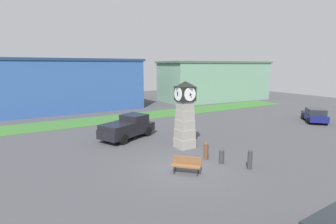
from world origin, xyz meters
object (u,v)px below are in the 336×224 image
(bollard_mid_row, at_px, (222,156))
(pickup_truck, at_px, (128,127))
(bollard_near_tower, at_px, (250,159))
(car_end_of_row, at_px, (315,115))
(clock_tower, at_px, (185,115))
(bollard_far_row, at_px, (206,151))
(bench, at_px, (186,164))

(bollard_mid_row, distance_m, pickup_truck, 8.60)
(bollard_near_tower, xyz_separation_m, car_end_of_row, (15.63, 5.38, 0.16))
(clock_tower, distance_m, pickup_truck, 5.30)
(clock_tower, bearing_deg, bollard_near_tower, -79.83)
(bollard_mid_row, relative_size, bollard_far_row, 0.82)
(bollard_mid_row, bearing_deg, pickup_truck, 108.63)
(bollard_far_row, bearing_deg, car_end_of_row, 9.69)
(bench, bearing_deg, clock_tower, 56.94)
(clock_tower, bearing_deg, bench, -123.06)
(car_end_of_row, bearing_deg, bollard_near_tower, -161.01)
(car_end_of_row, xyz_separation_m, pickup_truck, (-19.17, 4.24, 0.19))
(bench, bearing_deg, pickup_truck, 90.65)
(pickup_truck, bearing_deg, bollard_near_tower, -69.79)
(bollard_mid_row, height_order, bench, bollard_mid_row)
(bollard_near_tower, bearing_deg, clock_tower, 100.17)
(bollard_near_tower, relative_size, bench, 0.76)
(clock_tower, height_order, bench, clock_tower)
(bollard_mid_row, xyz_separation_m, bollard_far_row, (-0.37, 1.03, 0.11))
(car_end_of_row, bearing_deg, bollard_far_row, -170.31)
(bollard_near_tower, xyz_separation_m, bollard_far_row, (-1.17, 2.51, -0.01))
(clock_tower, relative_size, bench, 3.17)
(bollard_mid_row, relative_size, pickup_truck, 0.18)
(bollard_far_row, xyz_separation_m, car_end_of_row, (16.80, 2.87, 0.17))
(bollard_far_row, bearing_deg, bollard_near_tower, -65.08)
(bollard_mid_row, bearing_deg, clock_tower, 92.16)
(pickup_truck, bearing_deg, car_end_of_row, -12.46)
(bollard_mid_row, height_order, pickup_truck, pickup_truck)
(pickup_truck, bearing_deg, bench, -89.35)
(bollard_near_tower, distance_m, bollard_far_row, 2.77)
(clock_tower, bearing_deg, pickup_truck, 120.69)
(bollard_mid_row, relative_size, car_end_of_row, 0.23)
(bollard_far_row, distance_m, car_end_of_row, 17.04)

